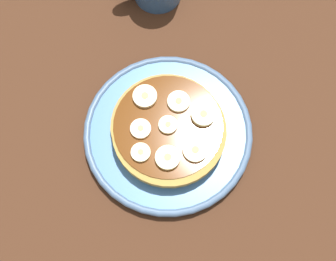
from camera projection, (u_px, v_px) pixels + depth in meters
ground_plane at (168, 138)px, 66.68cm from camera, size 140.00×140.00×3.00cm
plate at (168, 133)px, 64.37cm from camera, size 23.96×23.96×1.76cm
pancake_stack at (167, 129)px, 62.65cm from camera, size 15.77×16.85×2.59cm
banana_slice_0 at (167, 122)px, 61.39cm from camera, size 2.60×2.60×0.74cm
banana_slice_1 at (179, 102)px, 62.38cm from camera, size 3.14×3.14×0.74cm
banana_slice_2 at (168, 158)px, 59.68cm from camera, size 3.34×3.34×0.89cm
banana_slice_3 at (203, 115)px, 61.61cm from camera, size 3.38×3.38×0.98cm
banana_slice_4 at (195, 150)px, 60.10cm from camera, size 3.34×3.34×0.72cm
banana_slice_5 at (141, 129)px, 61.09cm from camera, size 2.83×2.83×0.71cm
banana_slice_6 at (145, 97)px, 62.57cm from camera, size 3.38×3.38×0.85cm
banana_slice_7 at (141, 153)px, 59.99cm from camera, size 2.63×2.63×0.74cm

